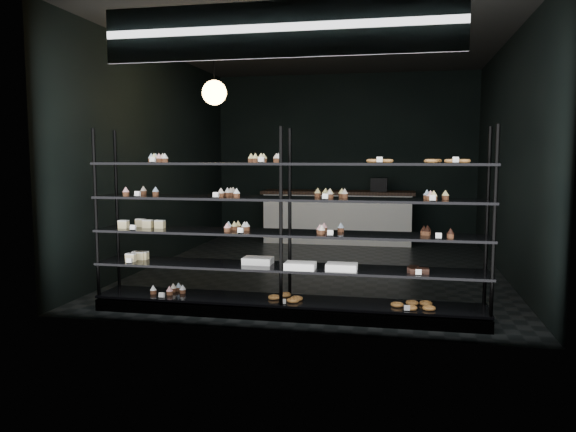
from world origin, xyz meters
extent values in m
cube|color=black|center=(0.00, 0.00, 0.01)|extent=(5.00, 6.00, 0.01)
cube|color=black|center=(0.00, 0.00, 3.20)|extent=(5.00, 6.00, 0.01)
cube|color=black|center=(0.00, 3.00, 1.60)|extent=(5.00, 0.01, 3.20)
cube|color=black|center=(0.00, -3.00, 1.60)|extent=(5.00, 0.01, 3.20)
cube|color=black|center=(-2.50, 0.00, 1.60)|extent=(0.01, 6.00, 3.20)
cube|color=black|center=(2.50, 0.00, 1.60)|extent=(0.01, 6.00, 3.20)
cube|color=black|center=(-0.03, -2.45, 0.06)|extent=(4.00, 0.50, 0.12)
cylinder|color=black|center=(-2.00, -2.67, 0.99)|extent=(0.04, 0.04, 1.85)
cylinder|color=black|center=(-2.00, -2.23, 0.99)|extent=(0.04, 0.04, 1.85)
cylinder|color=black|center=(-0.03, -2.67, 0.99)|extent=(0.04, 0.04, 1.85)
cylinder|color=black|center=(-0.03, -2.23, 0.99)|extent=(0.04, 0.04, 1.85)
cylinder|color=black|center=(1.94, -2.67, 0.99)|extent=(0.04, 0.04, 1.85)
cylinder|color=black|center=(1.94, -2.23, 0.99)|extent=(0.04, 0.04, 1.85)
cube|color=black|center=(-0.03, -2.45, 0.15)|extent=(4.00, 0.50, 0.03)
cube|color=black|center=(-0.03, -2.45, 0.50)|extent=(4.00, 0.50, 0.02)
cube|color=black|center=(-0.03, -2.45, 0.85)|extent=(4.00, 0.50, 0.02)
cube|color=black|center=(-0.03, -2.45, 1.20)|extent=(4.00, 0.50, 0.02)
cube|color=black|center=(-0.03, -2.45, 1.55)|extent=(4.00, 0.50, 0.02)
cube|color=white|center=(-1.35, -2.63, 1.59)|extent=(0.06, 0.04, 0.06)
cube|color=white|center=(-0.23, -2.63, 1.59)|extent=(0.05, 0.04, 0.06)
cube|color=white|center=(0.93, -2.63, 1.59)|extent=(0.05, 0.04, 0.06)
cube|color=white|center=(1.57, -2.63, 1.59)|extent=(0.06, 0.04, 0.06)
cube|color=white|center=(-1.58, -2.63, 1.24)|extent=(0.06, 0.04, 0.06)
cube|color=white|center=(-0.66, -2.63, 1.24)|extent=(0.05, 0.04, 0.06)
cube|color=white|center=(0.45, -2.63, 1.24)|extent=(0.06, 0.04, 0.06)
cube|color=white|center=(1.41, -2.63, 1.24)|extent=(0.06, 0.04, 0.06)
cube|color=white|center=(-1.59, -2.63, 0.89)|extent=(0.06, 0.04, 0.06)
cube|color=white|center=(-0.45, -2.63, 0.89)|extent=(0.06, 0.04, 0.06)
cube|color=white|center=(0.48, -2.63, 0.89)|extent=(0.05, 0.04, 0.06)
cube|color=white|center=(1.47, -2.63, 0.89)|extent=(0.06, 0.04, 0.06)
cube|color=white|center=(-1.61, -2.63, 0.54)|extent=(0.06, 0.04, 0.06)
cube|color=white|center=(1.29, -2.63, 0.54)|extent=(0.06, 0.04, 0.06)
cube|color=white|center=(-1.30, -2.63, 0.19)|extent=(0.06, 0.04, 0.06)
cube|color=white|center=(0.01, -2.63, 0.19)|extent=(0.06, 0.04, 0.06)
cube|color=white|center=(1.19, -2.63, 0.19)|extent=(0.06, 0.04, 0.06)
cube|color=#0C1C3F|center=(0.00, -2.92, 2.75)|extent=(3.20, 0.04, 0.45)
cube|color=white|center=(0.00, -2.94, 2.75)|extent=(3.30, 0.02, 0.50)
cylinder|color=black|center=(-1.30, -0.87, 2.89)|extent=(0.01, 0.01, 0.57)
sphere|color=#FAB157|center=(-1.30, -0.87, 2.45)|extent=(0.32, 0.32, 0.32)
cube|color=silver|center=(-0.06, 2.50, 0.46)|extent=(2.72, 0.60, 0.92)
cube|color=black|center=(-0.06, 2.50, 0.95)|extent=(2.83, 0.65, 0.06)
cube|color=black|center=(0.70, 2.50, 1.10)|extent=(0.30, 0.30, 0.25)
camera|label=1|loc=(1.12, -7.96, 1.62)|focal=35.00mm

